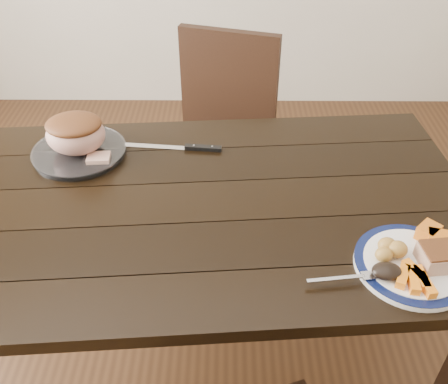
{
  "coord_description": "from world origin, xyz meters",
  "views": [
    {
      "loc": [
        0.09,
        -1.09,
        1.66
      ],
      "look_at": [
        0.08,
        -0.02,
        0.8
      ],
      "focal_mm": 40.0,
      "sensor_mm": 36.0,
      "label": 1
    }
  ],
  "objects_px": {
    "serving_platter": "(80,153)",
    "fork": "(349,278)",
    "dinner_plate": "(411,265)",
    "roast_joint": "(76,135)",
    "carving_knife": "(191,148)",
    "dining_table": "(197,225)",
    "pork_slice": "(441,257)",
    "chair_far": "(221,133)"
  },
  "relations": [
    {
      "from": "chair_far",
      "to": "roast_joint",
      "type": "distance_m",
      "value": 0.74
    },
    {
      "from": "serving_platter",
      "to": "fork",
      "type": "xyz_separation_m",
      "value": [
        0.76,
        -0.53,
        0.01
      ]
    },
    {
      "from": "roast_joint",
      "to": "carving_knife",
      "type": "height_order",
      "value": "roast_joint"
    },
    {
      "from": "pork_slice",
      "to": "roast_joint",
      "type": "xyz_separation_m",
      "value": [
        -0.99,
        0.49,
        0.03
      ]
    },
    {
      "from": "serving_platter",
      "to": "carving_knife",
      "type": "relative_size",
      "value": 0.9
    },
    {
      "from": "roast_joint",
      "to": "dining_table",
      "type": "bearing_deg",
      "value": -30.9
    },
    {
      "from": "pork_slice",
      "to": "fork",
      "type": "relative_size",
      "value": 0.56
    },
    {
      "from": "pork_slice",
      "to": "dining_table",
      "type": "bearing_deg",
      "value": 157.02
    },
    {
      "from": "chair_far",
      "to": "pork_slice",
      "type": "distance_m",
      "value": 1.16
    },
    {
      "from": "serving_platter",
      "to": "dining_table",
      "type": "bearing_deg",
      "value": -30.9
    },
    {
      "from": "dining_table",
      "to": "chair_far",
      "type": "xyz_separation_m",
      "value": [
        0.06,
        0.73,
        -0.13
      ]
    },
    {
      "from": "pork_slice",
      "to": "chair_far",
      "type": "bearing_deg",
      "value": 118.58
    },
    {
      "from": "chair_far",
      "to": "serving_platter",
      "type": "distance_m",
      "value": 0.71
    },
    {
      "from": "carving_knife",
      "to": "fork",
      "type": "bearing_deg",
      "value": -48.71
    },
    {
      "from": "dinner_plate",
      "to": "fork",
      "type": "bearing_deg",
      "value": -162.12
    },
    {
      "from": "dinner_plate",
      "to": "serving_platter",
      "type": "distance_m",
      "value": 1.04
    },
    {
      "from": "dining_table",
      "to": "serving_platter",
      "type": "height_order",
      "value": "serving_platter"
    },
    {
      "from": "fork",
      "to": "dinner_plate",
      "type": "bearing_deg",
      "value": 10.62
    },
    {
      "from": "dining_table",
      "to": "carving_knife",
      "type": "height_order",
      "value": "carving_knife"
    },
    {
      "from": "chair_far",
      "to": "roast_joint",
      "type": "xyz_separation_m",
      "value": [
        -0.45,
        -0.5,
        0.3
      ]
    },
    {
      "from": "dinner_plate",
      "to": "roast_joint",
      "type": "bearing_deg",
      "value": 152.55
    },
    {
      "from": "carving_knife",
      "to": "dining_table",
      "type": "bearing_deg",
      "value": -77.9
    },
    {
      "from": "carving_knife",
      "to": "pork_slice",
      "type": "bearing_deg",
      "value": -33.88
    },
    {
      "from": "dinner_plate",
      "to": "carving_knife",
      "type": "height_order",
      "value": "dinner_plate"
    },
    {
      "from": "dinner_plate",
      "to": "dining_table",
      "type": "bearing_deg",
      "value": 155.17
    },
    {
      "from": "dinner_plate",
      "to": "roast_joint",
      "type": "height_order",
      "value": "roast_joint"
    },
    {
      "from": "dinner_plate",
      "to": "pork_slice",
      "type": "distance_m",
      "value": 0.07
    },
    {
      "from": "chair_far",
      "to": "pork_slice",
      "type": "relative_size",
      "value": 9.37
    },
    {
      "from": "fork",
      "to": "pork_slice",
      "type": "bearing_deg",
      "value": 4.66
    },
    {
      "from": "dinner_plate",
      "to": "pork_slice",
      "type": "xyz_separation_m",
      "value": [
        0.06,
        -0.01,
        0.03
      ]
    },
    {
      "from": "serving_platter",
      "to": "roast_joint",
      "type": "height_order",
      "value": "roast_joint"
    },
    {
      "from": "pork_slice",
      "to": "fork",
      "type": "distance_m",
      "value": 0.23
    },
    {
      "from": "dinner_plate",
      "to": "carving_knife",
      "type": "xyz_separation_m",
      "value": [
        -0.57,
        0.52,
        -0.0
      ]
    },
    {
      "from": "serving_platter",
      "to": "pork_slice",
      "type": "bearing_deg",
      "value": -26.21
    },
    {
      "from": "dining_table",
      "to": "roast_joint",
      "type": "distance_m",
      "value": 0.48
    },
    {
      "from": "chair_far",
      "to": "roast_joint",
      "type": "height_order",
      "value": "chair_far"
    },
    {
      "from": "dining_table",
      "to": "dinner_plate",
      "type": "xyz_separation_m",
      "value": [
        0.54,
        -0.25,
        0.1
      ]
    },
    {
      "from": "fork",
      "to": "roast_joint",
      "type": "relative_size",
      "value": 0.97
    },
    {
      "from": "dining_table",
      "to": "roast_joint",
      "type": "height_order",
      "value": "roast_joint"
    },
    {
      "from": "dining_table",
      "to": "carving_knife",
      "type": "bearing_deg",
      "value": 96.37
    },
    {
      "from": "serving_platter",
      "to": "roast_joint",
      "type": "xyz_separation_m",
      "value": [
        0.0,
        0.0,
        0.07
      ]
    },
    {
      "from": "dining_table",
      "to": "fork",
      "type": "bearing_deg",
      "value": -38.7
    }
  ]
}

